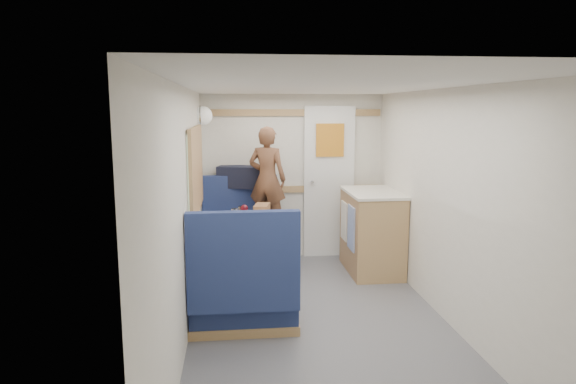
{
  "coord_description": "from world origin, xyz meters",
  "views": [
    {
      "loc": [
        -0.71,
        -3.94,
        1.83
      ],
      "look_at": [
        -0.2,
        0.9,
        1.03
      ],
      "focal_mm": 32.0,
      "sensor_mm": 36.0,
      "label": 1
    }
  ],
  "objects": [
    {
      "name": "side_window",
      "position": [
        -1.08,
        1.0,
        1.25
      ],
      "size": [
        0.04,
        1.3,
        0.72
      ],
      "primitive_type": "cube",
      "color": "#94A289",
      "rests_on": "wall_left"
    },
    {
      "name": "tumbler_mid",
      "position": [
        -0.72,
        1.2,
        0.77
      ],
      "size": [
        0.06,
        0.06,
        0.1
      ],
      "primitive_type": "cylinder",
      "color": "white",
      "rests_on": "dinette_table"
    },
    {
      "name": "ceiling",
      "position": [
        0.0,
        0.0,
        2.0
      ],
      "size": [
        4.5,
        4.5,
        0.0
      ],
      "primitive_type": "plane",
      "rotation": [
        3.14,
        0.0,
        0.0
      ],
      "color": "silver",
      "rests_on": "wall_back"
    },
    {
      "name": "cheese_block",
      "position": [
        -0.49,
        0.65,
        0.76
      ],
      "size": [
        0.1,
        0.06,
        0.03
      ],
      "primitive_type": "cube",
      "rotation": [
        0.0,
        0.0,
        -0.03
      ],
      "color": "#E1D882",
      "rests_on": "tray"
    },
    {
      "name": "floor",
      "position": [
        0.0,
        0.0,
        0.0
      ],
      "size": [
        4.5,
        4.5,
        0.0
      ],
      "primitive_type": "plane",
      "color": "#515156",
      "rests_on": "ground"
    },
    {
      "name": "ledge",
      "position": [
        -0.65,
        2.12,
        0.88
      ],
      "size": [
        0.9,
        0.14,
        0.04
      ],
      "primitive_type": "cube",
      "color": "olive",
      "rests_on": "bench_far"
    },
    {
      "name": "beer_glass",
      "position": [
        -0.53,
        0.93,
        0.77
      ],
      "size": [
        0.07,
        0.07,
        0.1
      ],
      "primitive_type": "cylinder",
      "color": "brown",
      "rests_on": "dinette_table"
    },
    {
      "name": "oak_trim_high",
      "position": [
        0.0,
        2.23,
        1.78
      ],
      "size": [
        2.15,
        0.02,
        0.08
      ],
      "primitive_type": "cube",
      "color": "olive",
      "rests_on": "wall_back"
    },
    {
      "name": "wall_left",
      "position": [
        -1.1,
        0.0,
        1.0
      ],
      "size": [
        0.02,
        4.5,
        2.0
      ],
      "primitive_type": "cube",
      "color": "silver",
      "rests_on": "floor"
    },
    {
      "name": "pepper_grinder",
      "position": [
        -0.69,
        1.1,
        0.77
      ],
      "size": [
        0.04,
        0.04,
        0.1
      ],
      "primitive_type": "cylinder",
      "color": "black",
      "rests_on": "dinette_table"
    },
    {
      "name": "tray",
      "position": [
        -0.43,
        0.77,
        0.73
      ],
      "size": [
        0.31,
        0.37,
        0.02
      ],
      "primitive_type": "cube",
      "rotation": [
        0.0,
        0.0,
        0.21
      ],
      "color": "white",
      "rests_on": "dinette_table"
    },
    {
      "name": "galley_counter",
      "position": [
        0.82,
        1.55,
        0.47
      ],
      "size": [
        0.57,
        0.92,
        0.92
      ],
      "color": "olive",
      "rests_on": "floor"
    },
    {
      "name": "bread_loaf",
      "position": [
        -0.43,
        1.38,
        0.77
      ],
      "size": [
        0.2,
        0.29,
        0.11
      ],
      "primitive_type": "cube",
      "rotation": [
        0.0,
        0.0,
        -0.22
      ],
      "color": "#8E5C3C",
      "rests_on": "dinette_table"
    },
    {
      "name": "rear_door",
      "position": [
        0.45,
        2.22,
        0.97
      ],
      "size": [
        0.62,
        0.12,
        1.86
      ],
      "color": "white",
      "rests_on": "wall_back"
    },
    {
      "name": "tumbler_left",
      "position": [
        -0.77,
        0.62,
        0.78
      ],
      "size": [
        0.07,
        0.07,
        0.12
      ],
      "primitive_type": "cylinder",
      "color": "white",
      "rests_on": "dinette_table"
    },
    {
      "name": "dinette_table",
      "position": [
        -0.65,
        1.0,
        0.57
      ],
      "size": [
        0.62,
        0.92,
        0.72
      ],
      "color": "white",
      "rests_on": "floor"
    },
    {
      "name": "bench_far",
      "position": [
        -0.65,
        1.86,
        0.3
      ],
      "size": [
        0.9,
        0.59,
        1.05
      ],
      "color": "navy",
      "rests_on": "floor"
    },
    {
      "name": "wall_right",
      "position": [
        1.1,
        0.0,
        1.0
      ],
      "size": [
        0.02,
        4.5,
        2.0
      ],
      "primitive_type": "cube",
      "color": "silver",
      "rests_on": "floor"
    },
    {
      "name": "oak_trim_low",
      "position": [
        0.0,
        2.23,
        0.85
      ],
      "size": [
        2.15,
        0.02,
        0.08
      ],
      "primitive_type": "cube",
      "color": "olive",
      "rests_on": "wall_back"
    },
    {
      "name": "orange_fruit",
      "position": [
        -0.59,
        0.91,
        0.78
      ],
      "size": [
        0.08,
        0.08,
        0.08
      ],
      "primitive_type": "sphere",
      "color": "#DD4E09",
      "rests_on": "tray"
    },
    {
      "name": "duffel_bag",
      "position": [
        -0.63,
        2.12,
        1.03
      ],
      "size": [
        0.58,
        0.38,
        0.25
      ],
      "primitive_type": "cube",
      "rotation": [
        0.0,
        0.0,
        -0.26
      ],
      "color": "black",
      "rests_on": "ledge"
    },
    {
      "name": "salt_grinder",
      "position": [
        -0.72,
        0.98,
        0.77
      ],
      "size": [
        0.04,
        0.04,
        0.09
      ],
      "primitive_type": "cylinder",
      "color": "white",
      "rests_on": "dinette_table"
    },
    {
      "name": "person",
      "position": [
        -0.34,
        1.77,
        1.04
      ],
      "size": [
        0.51,
        0.43,
        1.19
      ],
      "primitive_type": "imported",
      "rotation": [
        0.0,
        0.0,
        2.74
      ],
      "color": "brown",
      "rests_on": "bench_far"
    },
    {
      "name": "tumbler_right",
      "position": [
        -0.64,
        1.23,
        0.78
      ],
      "size": [
        0.07,
        0.07,
        0.12
      ],
      "primitive_type": "cylinder",
      "color": "white",
      "rests_on": "dinette_table"
    },
    {
      "name": "wall_back",
      "position": [
        0.0,
        2.25,
        1.0
      ],
      "size": [
        2.2,
        0.02,
        2.0
      ],
      "primitive_type": "cube",
      "color": "silver",
      "rests_on": "floor"
    },
    {
      "name": "bench_near",
      "position": [
        -0.65,
        0.14,
        0.3
      ],
      "size": [
        0.9,
        0.59,
        1.05
      ],
      "color": "navy",
      "rests_on": "floor"
    },
    {
      "name": "wine_glass",
      "position": [
        -0.62,
        1.06,
        0.84
      ],
      "size": [
        0.08,
        0.08,
        0.17
      ],
      "color": "white",
      "rests_on": "dinette_table"
    },
    {
      "name": "dome_light",
      "position": [
        -1.04,
        1.85,
        1.75
      ],
      "size": [
        0.2,
        0.2,
        0.2
      ],
      "primitive_type": "sphere",
      "color": "white",
      "rests_on": "wall_left"
    }
  ]
}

